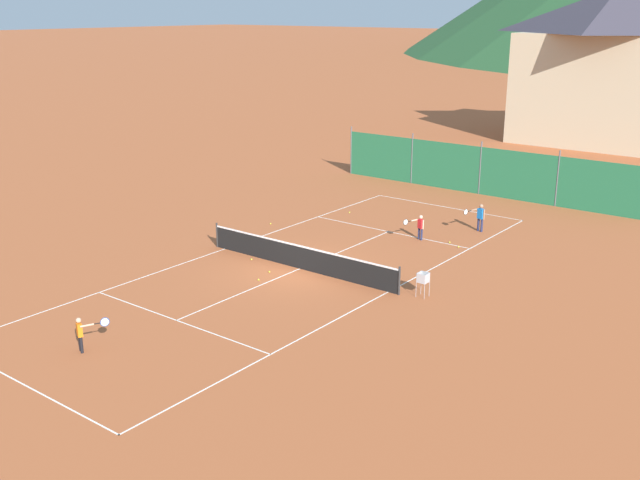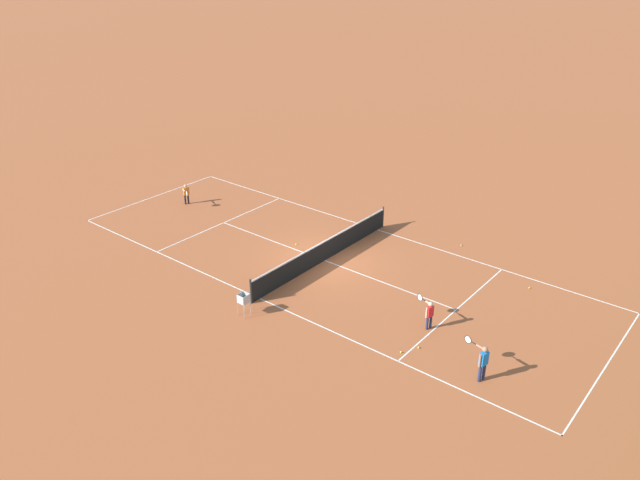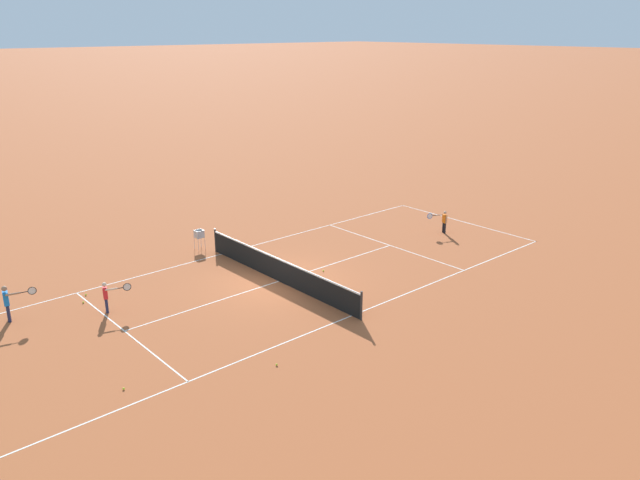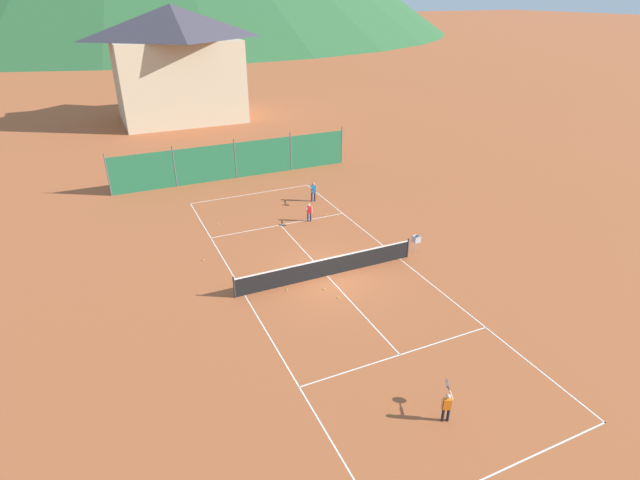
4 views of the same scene
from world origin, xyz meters
The scene contains 14 objects.
ground_plane centered at (0.00, 0.00, 0.00)m, with size 600.00×600.00×0.00m, color #A8542D.
court_line_markings centered at (0.00, 0.00, 0.00)m, with size 8.25×23.85×0.01m.
tennis_net centered at (0.00, 0.00, 0.50)m, with size 9.18×0.08×1.06m.
player_far_service centered at (1.74, 6.16, 0.65)m, with size 0.61×0.89×1.11m.
player_near_service centered at (-0.43, -9.66, 0.64)m, with size 0.67×0.85×1.09m.
player_near_baseline centered at (3.25, 8.95, 0.75)m, with size 0.63×1.01×1.28m.
tennis_ball_mid_court centered at (-0.38, -1.98, 0.03)m, with size 0.07×0.07×0.07m, color #CCE033.
tennis_ball_by_net_right centered at (-2.21, -0.40, 0.03)m, with size 0.07×0.07×0.07m, color #CCE033.
tennis_ball_far_corner centered at (3.64, 6.23, 0.03)m, with size 0.07×0.07×0.07m, color #CCE033.
tennis_ball_service_box centered at (-0.65, -1.08, 0.03)m, with size 0.07×0.07×0.07m, color #CCE033.
tennis_ball_by_net_left centered at (-3.29, 7.94, 0.03)m, with size 0.07×0.07×0.07m, color #CCE033.
tennis_ball_near_corner centered at (-5.05, 4.00, 0.03)m, with size 0.07×0.07×0.07m, color #CCE033.
tennis_ball_alley_left centered at (3.04, 6.56, 0.03)m, with size 0.07×0.07×0.07m, color #CCE033.
ball_hopper centered at (5.29, 0.36, 0.65)m, with size 0.36×0.36×0.89m.
Camera 3 is at (-18.01, 13.69, 9.45)m, focal length 35.00 mm.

